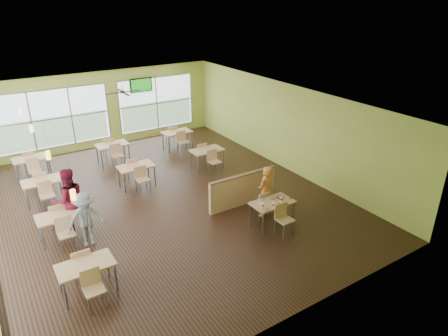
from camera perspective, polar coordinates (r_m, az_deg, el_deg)
The scene contains 20 objects.
room at distance 12.35m, azimuth -9.03°, elevation 1.90°, with size 12.00×12.04×3.20m.
window_bays at distance 14.54m, azimuth -23.65°, elevation 3.03°, with size 9.24×10.24×2.38m.
main_table at distance 11.39m, azimuth 6.92°, elevation -5.36°, with size 1.22×1.52×0.87m.
half_wall_divider at distance 12.45m, azimuth 2.69°, elevation -3.07°, with size 2.40×0.14×1.04m.
dining_tables at distance 13.90m, azimuth -15.63°, elevation -0.50°, with size 6.92×8.72×0.87m.
pendant_lights at distance 11.91m, azimuth -24.86°, elevation 3.47°, with size 0.11×7.31×0.86m.
ceiling_fan at distance 14.64m, azimuth -14.29°, elevation 10.49°, with size 1.25×1.25×0.29m.
tv_backwall at distance 18.00m, azimuth -11.78°, elevation 11.52°, with size 1.00×0.07×0.60m.
man_plaid at distance 11.80m, azimuth 5.91°, elevation -3.34°, with size 0.57×0.38×1.57m, color #D14617.
patron_maroon at distance 11.79m, azimuth -21.27°, elevation -4.26°, with size 0.90×0.70×1.84m, color maroon.
patron_grey at distance 11.03m, azimuth -19.13°, elevation -6.92°, with size 0.98×0.56×1.52m, color slate.
cup_blue at distance 10.99m, azimuth 5.49°, elevation -5.28°, with size 0.10×0.10×0.37m.
cup_yellow at distance 11.06m, azimuth 7.10°, elevation -5.18°, with size 0.10×0.10×0.36m.
cup_red_near at distance 11.18m, azimuth 7.99°, elevation -4.93°, with size 0.09×0.09×0.31m.
cup_red_far at distance 11.40m, azimuth 8.17°, elevation -4.33°, with size 0.09×0.09×0.32m.
food_basket at distance 11.59m, azimuth 8.01°, elevation -4.04°, with size 0.22×0.22×0.05m.
ketchup_cup at distance 11.57m, azimuth 9.47°, elevation -4.29°, with size 0.06×0.06×0.02m, color #931A00.
wrapper_left at distance 10.89m, azimuth 6.22°, elevation -5.94°, with size 0.18×0.16×0.04m, color #A57E50.
wrapper_mid at distance 11.47m, azimuth 6.92°, elevation -4.32°, with size 0.18×0.16×0.04m, color #A57E50.
wrapper_right at distance 11.25m, azimuth 8.74°, elevation -5.07°, with size 0.14×0.13×0.04m, color #A57E50.
Camera 1 is at (-4.46, -10.57, 6.17)m, focal length 32.00 mm.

